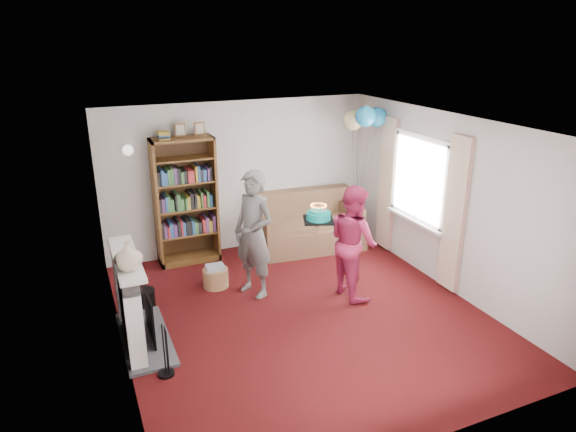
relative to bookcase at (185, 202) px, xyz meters
name	(u,v)px	position (x,y,z in m)	size (l,w,h in m)	color
ground	(302,314)	(0.97, -2.30, -0.99)	(5.00, 5.00, 0.00)	#33070B
wall_back	(239,177)	(0.97, 0.21, 0.26)	(4.50, 0.02, 2.50)	silver
wall_left	(113,255)	(-1.29, -2.30, 0.26)	(0.02, 5.00, 2.50)	silver
wall_right	(448,203)	(3.23, -2.30, 0.26)	(0.02, 5.00, 2.50)	silver
ceiling	(304,125)	(0.97, -2.30, 1.52)	(4.50, 5.00, 0.01)	white
fireplace	(134,304)	(-1.12, -2.11, -0.48)	(0.55, 1.80, 1.12)	#3F3F42
window_bay	(418,195)	(3.18, -1.70, 0.22)	(0.14, 2.02, 2.20)	white
wall_sconce	(128,150)	(-0.78, 0.06, 0.89)	(0.16, 0.23, 0.16)	gold
bookcase	(185,202)	(0.00, 0.00, 0.00)	(0.96, 0.42, 2.23)	#472B14
sofa	(307,226)	(2.03, -0.23, -0.64)	(1.78, 0.94, 0.94)	brown
wicker_basket	(216,277)	(0.14, -1.09, -0.84)	(0.37, 0.37, 0.34)	#A3704C
person_striped	(254,234)	(0.60, -1.51, -0.09)	(0.66, 0.43, 1.80)	black
person_magenta	(353,241)	(1.86, -2.06, -0.19)	(0.78, 0.60, 1.60)	#A82149
birthday_cake	(318,216)	(1.38, -1.93, 0.21)	(0.39, 0.39, 0.22)	black
balloons	(365,118)	(2.85, -0.61, 1.23)	(0.66, 0.71, 1.77)	#3F3F3F
mantel_vase	(128,256)	(-1.15, -2.45, 0.29)	(0.30, 0.30, 0.31)	beige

